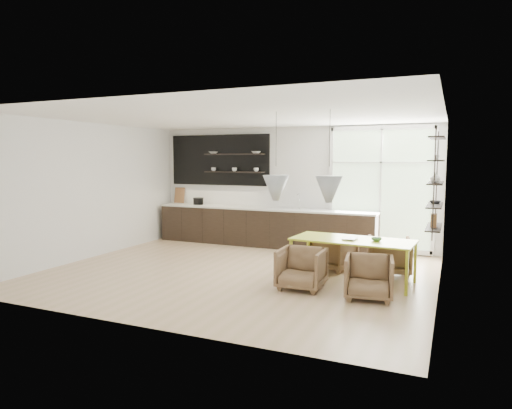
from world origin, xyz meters
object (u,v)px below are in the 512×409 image
(armchair_back_left, at_px, (334,252))
(dining_table, at_px, (353,242))
(armchair_back_right, at_px, (389,256))
(armchair_front_right, at_px, (369,277))
(wire_stool, at_px, (290,265))
(armchair_front_left, at_px, (301,268))

(armchair_back_left, bearing_deg, dining_table, 141.48)
(armchair_back_right, bearing_deg, armchair_back_left, -10.55)
(dining_table, bearing_deg, armchair_front_right, -59.07)
(armchair_back_left, xyz_separation_m, wire_stool, (-0.51, -1.15, -0.05))
(armchair_front_left, distance_m, armchair_front_right, 1.11)
(armchair_back_right, distance_m, armchair_front_right, 1.66)
(dining_table, xyz_separation_m, armchair_back_right, (0.52, 0.80, -0.35))
(armchair_back_right, relative_size, wire_stool, 1.81)
(armchair_front_left, bearing_deg, armchair_back_left, 82.37)
(wire_stool, bearing_deg, armchair_back_right, 37.24)
(armchair_front_right, bearing_deg, dining_table, 108.06)
(armchair_front_right, distance_m, wire_stool, 1.53)
(armchair_back_left, height_order, wire_stool, armchair_back_left)
(armchair_back_left, bearing_deg, wire_stool, 84.68)
(armchair_front_left, height_order, armchair_front_right, armchair_front_left)
(dining_table, height_order, armchair_front_left, dining_table)
(dining_table, relative_size, wire_stool, 4.98)
(wire_stool, bearing_deg, dining_table, 20.07)
(armchair_back_right, distance_m, armchair_front_left, 1.97)
(dining_table, relative_size, armchair_front_right, 2.91)
(dining_table, distance_m, armchair_front_left, 1.08)
(dining_table, bearing_deg, armchair_back_left, 127.41)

